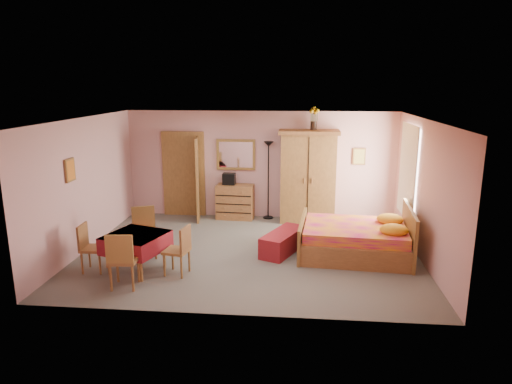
# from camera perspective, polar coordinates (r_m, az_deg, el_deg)

# --- Properties ---
(floor) EXTENTS (6.50, 6.50, 0.00)m
(floor) POSITION_cam_1_polar(r_m,az_deg,el_deg) (9.05, -0.82, -7.53)
(floor) COLOR slate
(floor) RESTS_ON ground
(ceiling) EXTENTS (6.50, 6.50, 0.00)m
(ceiling) POSITION_cam_1_polar(r_m,az_deg,el_deg) (8.48, -0.88, 9.11)
(ceiling) COLOR brown
(ceiling) RESTS_ON wall_back
(wall_back) EXTENTS (6.50, 0.10, 2.60)m
(wall_back) POSITION_cam_1_polar(r_m,az_deg,el_deg) (11.11, 0.56, 3.40)
(wall_back) COLOR #D19798
(wall_back) RESTS_ON floor
(wall_front) EXTENTS (6.50, 0.10, 2.60)m
(wall_front) POSITION_cam_1_polar(r_m,az_deg,el_deg) (6.28, -3.32, -4.59)
(wall_front) COLOR #D19798
(wall_front) RESTS_ON floor
(wall_left) EXTENTS (0.10, 5.00, 2.60)m
(wall_left) POSITION_cam_1_polar(r_m,az_deg,el_deg) (9.58, -20.56, 0.90)
(wall_left) COLOR #D19798
(wall_left) RESTS_ON floor
(wall_right) EXTENTS (0.10, 5.00, 2.60)m
(wall_right) POSITION_cam_1_polar(r_m,az_deg,el_deg) (8.93, 20.36, 0.04)
(wall_right) COLOR #D19798
(wall_right) RESTS_ON floor
(doorway) EXTENTS (1.06, 0.12, 2.15)m
(doorway) POSITION_cam_1_polar(r_m,az_deg,el_deg) (11.45, -8.99, 2.14)
(doorway) COLOR #9E6B35
(doorway) RESTS_ON floor
(window) EXTENTS (0.08, 1.40, 1.95)m
(window) POSITION_cam_1_polar(r_m,az_deg,el_deg) (10.03, 18.51, 2.47)
(window) COLOR white
(window) RESTS_ON wall_right
(picture_left) EXTENTS (0.04, 0.32, 0.42)m
(picture_left) POSITION_cam_1_polar(r_m,az_deg,el_deg) (8.97, -22.24, 2.55)
(picture_left) COLOR orange
(picture_left) RESTS_ON wall_left
(picture_back) EXTENTS (0.30, 0.04, 0.40)m
(picture_back) POSITION_cam_1_polar(r_m,az_deg,el_deg) (11.09, 12.77, 4.36)
(picture_back) COLOR #D8BF59
(picture_back) RESTS_ON wall_back
(chest_of_drawers) EXTENTS (0.92, 0.50, 0.84)m
(chest_of_drawers) POSITION_cam_1_polar(r_m,az_deg,el_deg) (11.13, -2.62, -1.22)
(chest_of_drawers) COLOR #9B6234
(chest_of_drawers) RESTS_ON floor
(wall_mirror) EXTENTS (0.95, 0.06, 0.75)m
(wall_mirror) POSITION_cam_1_polar(r_m,az_deg,el_deg) (11.11, -2.53, 4.69)
(wall_mirror) COLOR white
(wall_mirror) RESTS_ON wall_back
(stereo) EXTENTS (0.31, 0.23, 0.28)m
(stereo) POSITION_cam_1_polar(r_m,az_deg,el_deg) (11.05, -3.39, 1.64)
(stereo) COLOR black
(stereo) RESTS_ON chest_of_drawers
(floor_lamp) EXTENTS (0.29, 0.29, 1.89)m
(floor_lamp) POSITION_cam_1_polar(r_m,az_deg,el_deg) (11.03, 1.55, 1.44)
(floor_lamp) COLOR black
(floor_lamp) RESTS_ON floor
(wardrobe) EXTENTS (1.40, 0.73, 2.19)m
(wardrobe) POSITION_cam_1_polar(r_m,az_deg,el_deg) (10.82, 6.52, 1.92)
(wardrobe) COLOR olive
(wardrobe) RESTS_ON floor
(sunflower_vase) EXTENTS (0.22, 0.22, 0.53)m
(sunflower_vase) POSITION_cam_1_polar(r_m,az_deg,el_deg) (10.73, 7.24, 9.13)
(sunflower_vase) COLOR gold
(sunflower_vase) RESTS_ON wardrobe
(bed) EXTENTS (2.23, 1.82, 0.97)m
(bed) POSITION_cam_1_polar(r_m,az_deg,el_deg) (8.97, 12.22, -4.75)
(bed) COLOR #B81163
(bed) RESTS_ON floor
(bench) EXTENTS (0.92, 1.31, 0.41)m
(bench) POSITION_cam_1_polar(r_m,az_deg,el_deg) (9.03, 3.43, -6.22)
(bench) COLOR maroon
(bench) RESTS_ON floor
(dining_table) EXTENTS (1.17, 1.17, 0.68)m
(dining_table) POSITION_cam_1_polar(r_m,az_deg,el_deg) (8.35, -14.68, -7.34)
(dining_table) COLOR maroon
(dining_table) RESTS_ON floor
(chair_south) EXTENTS (0.47, 0.47, 0.95)m
(chair_south) POSITION_cam_1_polar(r_m,az_deg,el_deg) (7.73, -16.18, -8.06)
(chair_south) COLOR #925F31
(chair_south) RESTS_ON floor
(chair_north) EXTENTS (0.56, 0.56, 0.95)m
(chair_north) POSITION_cam_1_polar(r_m,az_deg,el_deg) (8.92, -13.73, -5.00)
(chair_north) COLOR #955F32
(chair_north) RESTS_ON floor
(chair_west) EXTENTS (0.40, 0.40, 0.86)m
(chair_west) POSITION_cam_1_polar(r_m,az_deg,el_deg) (8.54, -19.65, -6.60)
(chair_west) COLOR #AA6A39
(chair_west) RESTS_ON floor
(chair_east) EXTENTS (0.46, 0.46, 0.87)m
(chair_east) POSITION_cam_1_polar(r_m,az_deg,el_deg) (8.04, -9.93, -7.18)
(chair_east) COLOR olive
(chair_east) RESTS_ON floor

